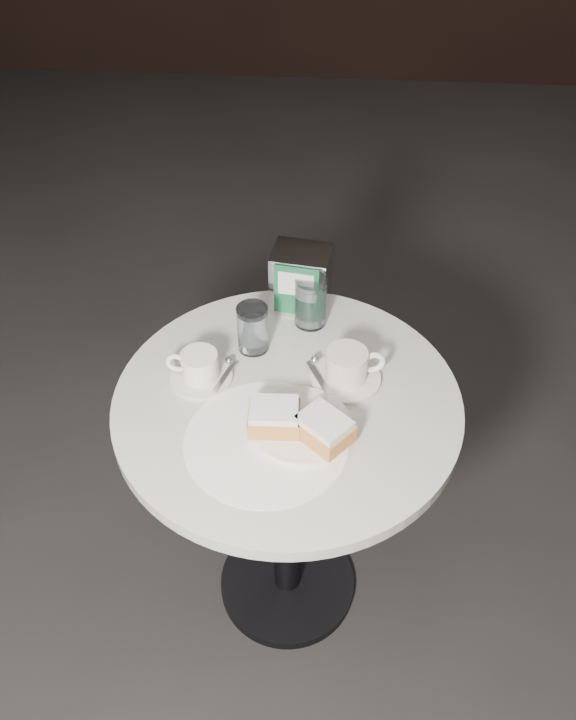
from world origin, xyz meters
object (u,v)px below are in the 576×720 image
at_px(cafe_table, 287,460).
at_px(coffee_cup_right, 347,368).
at_px(water_glass_left, 253,329).
at_px(coffee_cup_left, 200,368).
at_px(water_glass_right, 311,302).
at_px(napkin_dispenser, 301,279).
at_px(beignet_plate, 300,424).

bearing_deg(cafe_table, coffee_cup_right, 27.10).
height_order(cafe_table, water_glass_left, water_glass_left).
bearing_deg(coffee_cup_right, coffee_cup_left, 171.90).
xyz_separation_m(water_glass_right, napkin_dispenser, (-0.03, 0.06, 0.02)).
relative_size(coffee_cup_right, water_glass_left, 1.60).
distance_m(beignet_plate, water_glass_left, 0.26).
height_order(coffee_cup_left, water_glass_right, water_glass_right).
distance_m(coffee_cup_left, water_glass_left, 0.14).
height_order(beignet_plate, coffee_cup_left, coffee_cup_left).
bearing_deg(water_glass_left, napkin_dispenser, 58.81).
bearing_deg(water_glass_right, cafe_table, -98.06).
distance_m(cafe_table, napkin_dispenser, 0.40).
xyz_separation_m(coffee_cup_right, water_glass_right, (-0.08, 0.18, 0.02)).
bearing_deg(coffee_cup_right, beignet_plate, -131.58).
relative_size(beignet_plate, water_glass_right, 2.09).
distance_m(beignet_plate, water_glass_right, 0.33).
relative_size(coffee_cup_left, napkin_dispenser, 0.96).
bearing_deg(cafe_table, napkin_dispenser, 88.43).
xyz_separation_m(coffee_cup_left, water_glass_left, (0.10, 0.10, 0.02)).
bearing_deg(coffee_cup_right, cafe_table, -164.53).
relative_size(coffee_cup_left, water_glass_left, 1.30).
bearing_deg(water_glass_right, beignet_plate, -90.54).
bearing_deg(water_glass_left, water_glass_right, 38.45).
bearing_deg(coffee_cup_right, water_glass_left, 145.47).
bearing_deg(coffee_cup_right, water_glass_right, 103.30).
bearing_deg(coffee_cup_right, napkin_dispenser, 102.94).
bearing_deg(napkin_dispenser, coffee_cup_right, -57.14).
distance_m(cafe_table, water_glass_right, 0.35).
distance_m(coffee_cup_right, napkin_dispenser, 0.26).
bearing_deg(coffee_cup_left, water_glass_left, 49.98).
relative_size(cafe_table, coffee_cup_right, 4.33).
distance_m(cafe_table, coffee_cup_right, 0.27).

